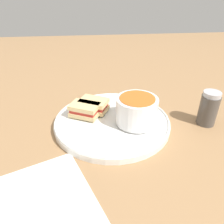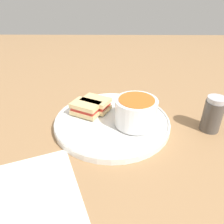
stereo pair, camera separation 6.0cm
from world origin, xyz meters
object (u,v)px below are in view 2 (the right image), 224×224
at_px(sandwich_half_far, 86,108).
at_px(sandwich_half_near, 96,104).
at_px(soup_bowl, 136,112).
at_px(salt_shaker, 213,114).
at_px(spoon, 135,106).

bearing_deg(sandwich_half_far, sandwich_half_near, 43.42).
relative_size(soup_bowl, salt_shaker, 1.12).
bearing_deg(soup_bowl, sandwich_half_far, 160.31).
bearing_deg(sandwich_half_far, spoon, 15.55).
xyz_separation_m(spoon, sandwich_half_near, (-0.12, -0.01, 0.01)).
height_order(spoon, sandwich_half_far, sandwich_half_far).
distance_m(sandwich_half_near, salt_shaker, 0.32).
xyz_separation_m(sandwich_half_near, salt_shaker, (0.31, -0.07, 0.01)).
height_order(sandwich_half_near, salt_shaker, salt_shaker).
relative_size(spoon, salt_shaker, 1.18).
bearing_deg(spoon, sandwich_half_far, 94.93).
bearing_deg(spoon, salt_shaker, -123.94).
height_order(spoon, sandwich_half_near, sandwich_half_near).
relative_size(spoon, sandwich_half_near, 1.22).
bearing_deg(sandwich_half_near, sandwich_half_far, -136.58).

